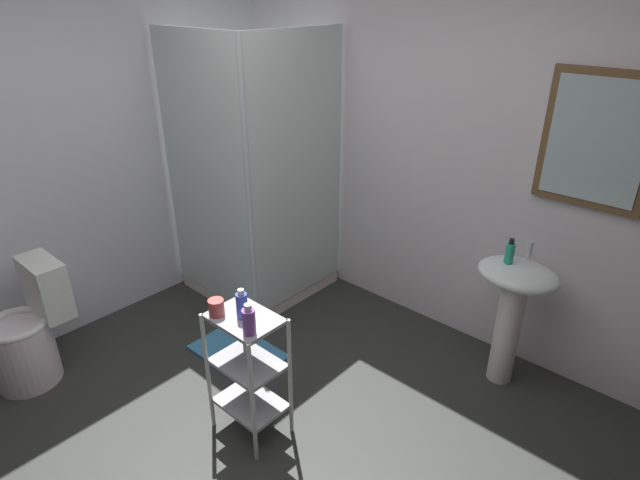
# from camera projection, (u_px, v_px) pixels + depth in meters

# --- Properties ---
(ground_plane) EXTENTS (4.20, 4.20, 0.02)m
(ground_plane) POSITION_uv_depth(u_px,v_px,m) (242.00, 466.00, 2.67)
(ground_plane) COLOR #2C2E2B
(wall_back) EXTENTS (4.20, 0.14, 2.50)m
(wall_back) POSITION_uv_depth(u_px,v_px,m) (450.00, 153.00, 3.35)
(wall_back) COLOR silver
(wall_back) RESTS_ON ground_plane
(wall_left) EXTENTS (0.10, 4.20, 2.50)m
(wall_left) POSITION_uv_depth(u_px,v_px,m) (36.00, 159.00, 3.23)
(wall_left) COLOR silver
(wall_left) RESTS_ON ground_plane
(shower_stall) EXTENTS (0.92, 0.92, 2.00)m
(shower_stall) POSITION_uv_depth(u_px,v_px,m) (258.00, 240.00, 3.99)
(shower_stall) COLOR white
(shower_stall) RESTS_ON ground_plane
(pedestal_sink) EXTENTS (0.46, 0.37, 0.81)m
(pedestal_sink) POSITION_uv_depth(u_px,v_px,m) (513.00, 299.00, 3.01)
(pedestal_sink) COLOR white
(pedestal_sink) RESTS_ON ground_plane
(sink_faucet) EXTENTS (0.03, 0.03, 0.10)m
(sink_faucet) POSITION_uv_depth(u_px,v_px,m) (530.00, 249.00, 2.97)
(sink_faucet) COLOR silver
(sink_faucet) RESTS_ON pedestal_sink
(toilet) EXTENTS (0.37, 0.49, 0.76)m
(toilet) POSITION_uv_depth(u_px,v_px,m) (29.00, 334.00, 3.14)
(toilet) COLOR white
(toilet) RESTS_ON ground_plane
(storage_cart) EXTENTS (0.38, 0.28, 0.74)m
(storage_cart) POSITION_uv_depth(u_px,v_px,m) (248.00, 366.00, 2.70)
(storage_cart) COLOR silver
(storage_cart) RESTS_ON ground_plane
(hand_soap_bottle) EXTENTS (0.05, 0.05, 0.15)m
(hand_soap_bottle) POSITION_uv_depth(u_px,v_px,m) (510.00, 253.00, 2.90)
(hand_soap_bottle) COLOR #2DBC99
(hand_soap_bottle) RESTS_ON pedestal_sink
(shampoo_bottle_blue) EXTENTS (0.06, 0.06, 0.16)m
(shampoo_bottle_blue) POSITION_uv_depth(u_px,v_px,m) (242.00, 305.00, 2.53)
(shampoo_bottle_blue) COLOR #374CB9
(shampoo_bottle_blue) RESTS_ON storage_cart
(conditioner_bottle_purple) EXTENTS (0.06, 0.06, 0.16)m
(conditioner_bottle_purple) POSITION_uv_depth(u_px,v_px,m) (249.00, 321.00, 2.41)
(conditioner_bottle_purple) COLOR purple
(conditioner_bottle_purple) RESTS_ON storage_cart
(rinse_cup) EXTENTS (0.08, 0.08, 0.09)m
(rinse_cup) POSITION_uv_depth(u_px,v_px,m) (216.00, 307.00, 2.57)
(rinse_cup) COLOR #B24742
(rinse_cup) RESTS_ON storage_cart
(bath_mat) EXTENTS (0.60, 0.40, 0.02)m
(bath_mat) POSITION_uv_depth(u_px,v_px,m) (238.00, 352.00, 3.48)
(bath_mat) COLOR teal
(bath_mat) RESTS_ON ground_plane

